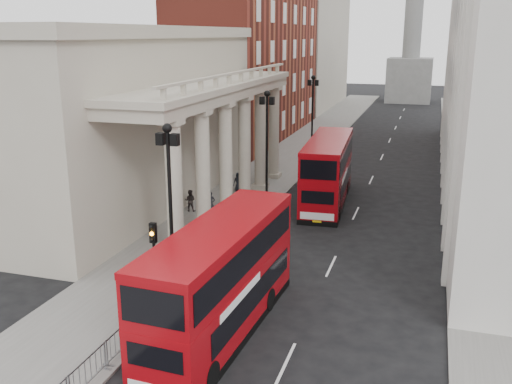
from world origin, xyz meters
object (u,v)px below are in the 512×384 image
lamp_post_south (170,199)px  lamp_post_north (312,112)px  pedestrian_a (211,204)px  pedestrian_c (238,182)px  pedestrian_b (190,201)px  traffic_light (154,252)px  lamp_post_mid (267,140)px  bus_near (221,278)px  monument_column (414,12)px  bus_far (328,170)px

lamp_post_south → lamp_post_north: (0.00, 32.00, 0.00)m
lamp_post_north → pedestrian_a: size_ratio=4.82×
lamp_post_north → pedestrian_c: bearing=-102.8°
pedestrian_b → traffic_light: bearing=99.1°
lamp_post_mid → bus_near: 18.94m
bus_near → pedestrian_a: 15.89m
bus_near → pedestrian_c: bus_near is taller
lamp_post_north → bus_near: size_ratio=0.74×
monument_column → lamp_post_south: bearing=-94.3°
monument_column → bus_near: monument_column is taller
lamp_post_mid → lamp_post_north: same height
pedestrian_a → pedestrian_c: bearing=75.4°
lamp_post_north → pedestrian_c: size_ratio=5.26×
lamp_post_north → pedestrian_a: 20.54m
traffic_light → lamp_post_south: bearing=92.8°
pedestrian_a → lamp_post_north: bearing=65.4°
monument_column → traffic_light: bearing=-94.1°
lamp_post_south → lamp_post_mid: same height
bus_far → pedestrian_c: bearing=171.8°
pedestrian_b → pedestrian_c: pedestrian_c is taller
lamp_post_south → pedestrian_a: (-2.87, 12.04, -3.93)m
lamp_post_south → pedestrian_a: 12.99m
lamp_post_north → traffic_light: bearing=-89.8°
bus_near → bus_far: bearing=90.8°
bus_near → pedestrian_a: bearing=116.2°
lamp_post_mid → bus_near: bearing=-79.6°
pedestrian_b → lamp_post_north: bearing=-112.4°
lamp_post_south → pedestrian_b: lamp_post_south is taller
lamp_post_north → lamp_post_south: bearing=-90.0°
bus_far → pedestrian_a: 9.30m
bus_far → pedestrian_a: size_ratio=6.63×
traffic_light → pedestrian_a: bearing=101.9°
lamp_post_south → pedestrian_c: lamp_post_south is taller
bus_near → monument_column: bearing=90.9°
lamp_post_south → bus_near: size_ratio=0.74×
lamp_post_mid → pedestrian_c: 5.63m
monument_column → pedestrian_a: size_ratio=31.39×
bus_near → pedestrian_c: 22.02m
lamp_post_mid → pedestrian_b: bearing=-144.1°
lamp_post_south → pedestrian_a: lamp_post_south is taller
lamp_post_south → bus_far: lamp_post_south is taller
lamp_post_south → lamp_post_mid: size_ratio=1.00×
lamp_post_north → pedestrian_b: bearing=-103.5°
lamp_post_south → pedestrian_a: bearing=103.4°
traffic_light → pedestrian_a: 14.53m
monument_column → bus_far: size_ratio=4.74×
lamp_post_mid → pedestrian_c: (-3.07, 2.50, -4.00)m
pedestrian_a → pedestrian_b: size_ratio=1.11×
traffic_light → bus_far: bearing=78.5°
lamp_post_north → pedestrian_c: (-3.07, -13.50, -4.00)m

